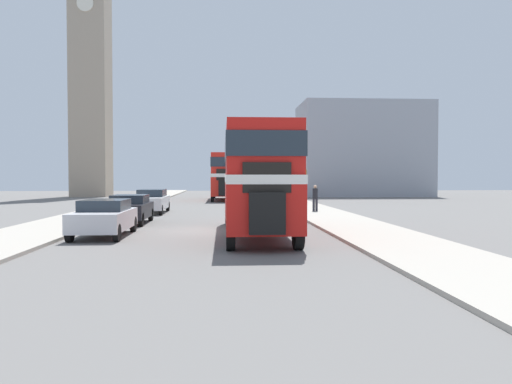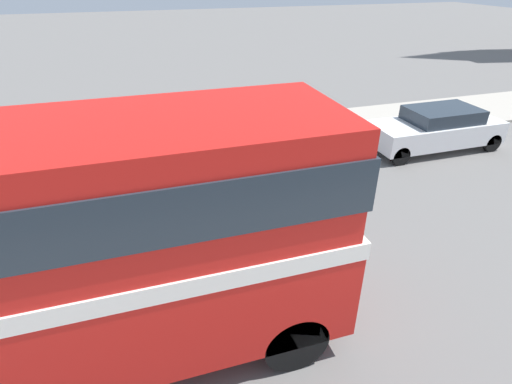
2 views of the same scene
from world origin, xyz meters
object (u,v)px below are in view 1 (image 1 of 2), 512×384
car_parked_near (104,217)px  bus_distant (225,173)px  car_parked_mid (130,208)px  car_parked_far (152,201)px  pedestrian_walking (315,196)px  church_tower (90,24)px  bicycle_on_pavement (298,200)px  double_decker_bus (256,173)px

car_parked_near → bus_distant: bearing=81.0°
car_parked_mid → car_parked_far: bearing=89.2°
bus_distant → pedestrian_walking: 19.05m
bus_distant → car_parked_far: bearing=-105.0°
car_parked_mid → car_parked_near: bearing=-89.8°
church_tower → pedestrian_walking: bearing=-53.1°
bus_distant → pedestrian_walking: (5.60, -18.13, -1.59)m
pedestrian_walking → car_parked_far: bearing=175.5°
bus_distant → car_parked_mid: (-4.72, -24.29, -1.91)m
pedestrian_walking → church_tower: size_ratio=0.04×
car_parked_near → church_tower: church_tower is taller
bus_distant → car_parked_mid: bearing=-101.0°
bicycle_on_pavement → church_tower: bearing=135.3°
pedestrian_walking → bicycle_on_pavement: 7.23m
pedestrian_walking → bicycle_on_pavement: pedestrian_walking is taller
car_parked_mid → car_parked_far: 6.96m
church_tower → double_decker_bus: bearing=-67.2°
double_decker_bus → car_parked_far: size_ratio=2.18×
car_parked_mid → bicycle_on_pavement: size_ratio=2.25×
bus_distant → church_tower: church_tower is taller
car_parked_far → car_parked_near: bearing=-90.3°
car_parked_near → car_parked_far: bearing=89.7°
double_decker_bus → church_tower: size_ratio=0.26×
car_parked_mid → pedestrian_walking: 12.02m
bicycle_on_pavement → bus_distant: bearing=117.0°
car_parked_near → car_parked_mid: (-0.02, 5.28, -0.00)m
car_parked_mid → bus_distant: bearing=79.0°
car_parked_near → car_parked_far: size_ratio=0.89×
car_parked_far → bus_distant: bearing=75.0°
car_parked_mid → bicycle_on_pavement: 16.87m
car_parked_near → car_parked_mid: 5.28m
double_decker_bus → car_parked_near: bearing=-178.9°
bus_distant → car_parked_far: bus_distant is taller
car_parked_near → bicycle_on_pavement: bearing=61.1°
car_parked_far → pedestrian_walking: (10.23, -0.81, 0.28)m
double_decker_bus → car_parked_near: (-5.85, -0.11, -1.68)m
double_decker_bus → bus_distant: bus_distant is taller
double_decker_bus → church_tower: church_tower is taller
car_parked_far → pedestrian_walking: 10.27m
bus_distant → bicycle_on_pavement: 12.46m
car_parked_near → pedestrian_walking: bearing=48.0°
car_parked_mid → pedestrian_walking: pedestrian_walking is taller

